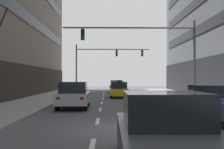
{
  "coord_description": "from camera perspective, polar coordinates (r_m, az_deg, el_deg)",
  "views": [
    {
      "loc": [
        -1.25,
        -11.59,
        1.92
      ],
      "look_at": [
        -0.74,
        20.34,
        2.32
      ],
      "focal_mm": 48.44,
      "sensor_mm": 36.0,
      "label": 1
    }
  ],
  "objects": [
    {
      "name": "ground_plane",
      "position": [
        11.81,
        5.26,
        -10.07
      ],
      "size": [
        120.0,
        120.0,
        0.0
      ],
      "primitive_type": "plane",
      "color": "#515156"
    },
    {
      "name": "lane_stripe_l1_s3",
      "position": [
        8.81,
        -3.76,
        -13.27
      ],
      "size": [
        0.16,
        2.0,
        0.01
      ],
      "primitive_type": "cube",
      "color": "silver",
      "rests_on": "ground"
    },
    {
      "name": "lane_stripe_l1_s4",
      "position": [
        13.73,
        -2.72,
        -8.74
      ],
      "size": [
        0.16,
        2.0,
        0.01
      ],
      "primitive_type": "cube",
      "color": "silver",
      "rests_on": "ground"
    },
    {
      "name": "lane_stripe_l1_s5",
      "position": [
        18.69,
        -2.23,
        -6.6
      ],
      "size": [
        0.16,
        2.0,
        0.01
      ],
      "primitive_type": "cube",
      "color": "silver",
      "rests_on": "ground"
    },
    {
      "name": "lane_stripe_l1_s6",
      "position": [
        23.67,
        -1.95,
        -5.37
      ],
      "size": [
        0.16,
        2.0,
        0.01
      ],
      "primitive_type": "cube",
      "color": "silver",
      "rests_on": "ground"
    },
    {
      "name": "lane_stripe_l1_s7",
      "position": [
        28.65,
        -1.77,
        -4.56
      ],
      "size": [
        0.16,
        2.0,
        0.01
      ],
      "primitive_type": "cube",
      "color": "silver",
      "rests_on": "ground"
    },
    {
      "name": "lane_stripe_l1_s8",
      "position": [
        33.64,
        -1.64,
        -3.99
      ],
      "size": [
        0.16,
        2.0,
        0.01
      ],
      "primitive_type": "cube",
      "color": "silver",
      "rests_on": "ground"
    },
    {
      "name": "lane_stripe_l1_s9",
      "position": [
        38.64,
        -1.55,
        -3.57
      ],
      "size": [
        0.16,
        2.0,
        0.01
      ],
      "primitive_type": "cube",
      "color": "silver",
      "rests_on": "ground"
    },
    {
      "name": "lane_stripe_l1_s10",
      "position": [
        43.63,
        -1.48,
        -3.24
      ],
      "size": [
        0.16,
        2.0,
        0.01
      ],
      "primitive_type": "cube",
      "color": "silver",
      "rests_on": "ground"
    },
    {
      "name": "lane_stripe_l2_s3",
      "position": [
        9.27,
        17.96,
        -12.6
      ],
      "size": [
        0.16,
        2.0,
        0.01
      ],
      "primitive_type": "cube",
      "color": "silver",
      "rests_on": "ground"
    },
    {
      "name": "lane_stripe_l2_s4",
      "position": [
        14.03,
        11.27,
        -8.55
      ],
      "size": [
        0.16,
        2.0,
        0.01
      ],
      "primitive_type": "cube",
      "color": "silver",
      "rests_on": "ground"
    },
    {
      "name": "lane_stripe_l2_s5",
      "position": [
        18.91,
        8.05,
        -6.53
      ],
      "size": [
        0.16,
        2.0,
        0.01
      ],
      "primitive_type": "cube",
      "color": "silver",
      "rests_on": "ground"
    },
    {
      "name": "lane_stripe_l2_s6",
      "position": [
        23.85,
        6.17,
        -5.33
      ],
      "size": [
        0.16,
        2.0,
        0.01
      ],
      "primitive_type": "cube",
      "color": "silver",
      "rests_on": "ground"
    },
    {
      "name": "lane_stripe_l2_s7",
      "position": [
        28.8,
        4.94,
        -4.54
      ],
      "size": [
        0.16,
        2.0,
        0.01
      ],
      "primitive_type": "cube",
      "color": "silver",
      "rests_on": "ground"
    },
    {
      "name": "lane_stripe_l2_s8",
      "position": [
        33.77,
        4.07,
        -3.98
      ],
      "size": [
        0.16,
        2.0,
        0.01
      ],
      "primitive_type": "cube",
      "color": "silver",
      "rests_on": "ground"
    },
    {
      "name": "lane_stripe_l2_s9",
      "position": [
        38.75,
        3.43,
        -3.56
      ],
      "size": [
        0.16,
        2.0,
        0.01
      ],
      "primitive_type": "cube",
      "color": "silver",
      "rests_on": "ground"
    },
    {
      "name": "lane_stripe_l2_s10",
      "position": [
        43.73,
        2.93,
        -3.24
      ],
      "size": [
        0.16,
        2.0,
        0.01
      ],
      "primitive_type": "cube",
      "color": "silver",
      "rests_on": "ground"
    },
    {
      "name": "car_driving_0",
      "position": [
        40.39,
        0.87,
        -2.29
      ],
      "size": [
        1.89,
        4.43,
        1.66
      ],
      "color": "black",
      "rests_on": "ground"
    },
    {
      "name": "car_driving_1",
      "position": [
        19.35,
        -7.26,
        -3.92
      ],
      "size": [
        1.96,
        4.56,
        1.7
      ],
      "color": "black",
      "rests_on": "ground"
    },
    {
      "name": "car_driving_2",
      "position": [
        6.41,
        9.69,
        -10.71
      ],
      "size": [
        1.88,
        4.39,
        1.64
      ],
      "color": "black",
      "rests_on": "ground"
    },
    {
      "name": "taxi_driving_3",
      "position": [
        30.01,
        1.31,
        -2.91
      ],
      "size": [
        1.77,
        4.2,
        1.74
      ],
      "color": "black",
      "rests_on": "ground"
    },
    {
      "name": "car_parked_2",
      "position": [
        16.87,
        17.21,
        -4.61
      ],
      "size": [
        1.84,
        4.19,
        1.56
      ],
      "color": "black",
      "rests_on": "ground"
    },
    {
      "name": "traffic_signal_0",
      "position": [
        23.35,
        7.69,
        5.55
      ],
      "size": [
        10.14,
        0.35,
        6.2
      ],
      "color": "#4C4C51",
      "rests_on": "sidewalk_right"
    },
    {
      "name": "traffic_signal_1",
      "position": [
        41.04,
        -1.83,
        3.09
      ],
      "size": [
        10.03,
        0.35,
        6.4
      ],
      "color": "#4C4C51",
      "rests_on": "sidewalk_left"
    }
  ]
}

